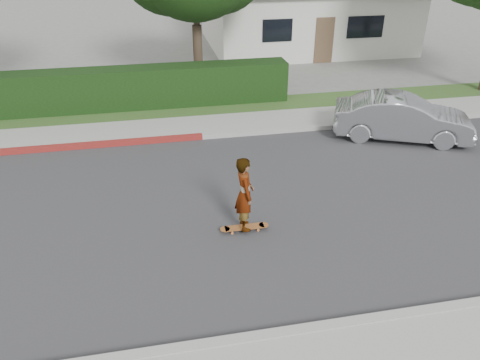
# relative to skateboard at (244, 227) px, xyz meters

# --- Properties ---
(ground) EXTENTS (120.00, 120.00, 0.00)m
(ground) POSITION_rel_skateboard_xyz_m (-1.29, 1.03, -0.09)
(ground) COLOR slate
(ground) RESTS_ON ground
(road) EXTENTS (60.00, 8.00, 0.01)m
(road) POSITION_rel_skateboard_xyz_m (-1.29, 1.03, -0.09)
(road) COLOR #2D2D30
(road) RESTS_ON ground
(curb_near) EXTENTS (60.00, 0.20, 0.15)m
(curb_near) POSITION_rel_skateboard_xyz_m (-1.29, -3.07, -0.02)
(curb_near) COLOR #9E9E99
(curb_near) RESTS_ON ground
(curb_far) EXTENTS (60.00, 0.20, 0.15)m
(curb_far) POSITION_rel_skateboard_xyz_m (-1.29, 5.13, -0.02)
(curb_far) COLOR #9E9E99
(curb_far) RESTS_ON ground
(sidewalk_far) EXTENTS (60.00, 1.60, 0.12)m
(sidewalk_far) POSITION_rel_skateboard_xyz_m (-1.29, 6.03, -0.03)
(sidewalk_far) COLOR gray
(sidewalk_far) RESTS_ON ground
(planting_strip) EXTENTS (60.00, 1.60, 0.10)m
(planting_strip) POSITION_rel_skateboard_xyz_m (-1.29, 7.63, -0.04)
(planting_strip) COLOR #2D4C1E
(planting_strip) RESTS_ON ground
(hedge) EXTENTS (15.00, 1.00, 1.50)m
(hedge) POSITION_rel_skateboard_xyz_m (-4.29, 8.23, 0.66)
(hedge) COLOR black
(hedge) RESTS_ON ground
(house) EXTENTS (10.60, 8.60, 4.30)m
(house) POSITION_rel_skateboard_xyz_m (6.71, 17.03, 2.00)
(house) COLOR beige
(house) RESTS_ON ground
(skateboard) EXTENTS (1.07, 0.22, 0.10)m
(skateboard) POSITION_rel_skateboard_xyz_m (0.00, 0.00, 0.00)
(skateboard) COLOR #D07339
(skateboard) RESTS_ON ground
(skateboarder) EXTENTS (0.41, 0.61, 1.66)m
(skateboarder) POSITION_rel_skateboard_xyz_m (-0.00, 0.00, 0.85)
(skateboarder) COLOR white
(skateboarder) RESTS_ON skateboard
(car_silver) EXTENTS (4.34, 2.91, 1.35)m
(car_silver) POSITION_rel_skateboard_xyz_m (5.76, 3.98, 0.58)
(car_silver) COLOR #B0B3B7
(car_silver) RESTS_ON ground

